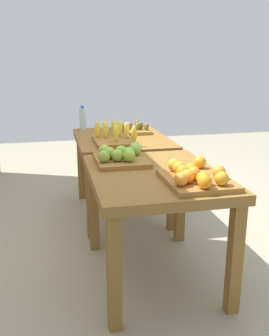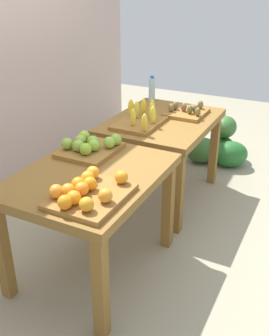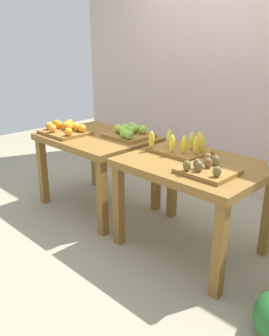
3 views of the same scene
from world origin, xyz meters
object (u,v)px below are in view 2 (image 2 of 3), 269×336
display_table_right (162,131)px  kiwi_bin (187,111)px  watermelon_pile (219,147)px  orange_bin (87,192)px  apple_bin (90,146)px  water_bottle (152,89)px  display_table_left (91,188)px  banana_crate (140,119)px

display_table_right → kiwi_bin: kiwi_bin is taller
display_table_right → watermelon_pile: bearing=-15.4°
display_table_right → kiwi_bin: bearing=-34.9°
orange_bin → apple_bin: 0.63m
water_bottle → display_table_left: bearing=-169.0°
display_table_right → water_bottle: bearing=34.0°
display_table_left → banana_crate: bearing=6.4°
display_table_right → water_bottle: water_bottle is taller
kiwi_bin → water_bottle: size_ratio=1.53×
kiwi_bin → water_bottle: water_bottle is taller
water_bottle → display_table_right: bearing=-146.0°
apple_bin → water_bottle: bearing=6.1°
banana_crate → watermelon_pile: banana_crate is taller
banana_crate → watermelon_pile: bearing=-17.5°
display_table_left → apple_bin: size_ratio=2.60×
banana_crate → display_table_left: bearing=-173.6°
display_table_right → banana_crate: banana_crate is taller
orange_bin → kiwi_bin: bearing=0.8°
display_table_left → kiwi_bin: 1.33m
display_table_left → display_table_right: 1.12m
display_table_left → display_table_right: (1.12, 0.00, 0.00)m
display_table_left → banana_crate: 0.93m
banana_crate → water_bottle: water_bottle is taller
display_table_left → kiwi_bin: size_ratio=2.89×
apple_bin → banana_crate: size_ratio=0.91×
apple_bin → kiwi_bin: (1.05, -0.30, -0.01)m
orange_bin → apple_bin: size_ratio=1.16×
display_table_right → water_bottle: size_ratio=4.41×
apple_bin → watermelon_pile: apple_bin is taller
banana_crate → orange_bin: bearing=-167.4°
orange_bin → kiwi_bin: size_ratio=1.29×
water_bottle → kiwi_bin: bearing=-119.8°
orange_bin → water_bottle: size_ratio=1.97×
orange_bin → banana_crate: banana_crate is taller
watermelon_pile → display_table_right: bearing=164.6°
apple_bin → kiwi_bin: 1.10m
apple_bin → watermelon_pile: bearing=-13.3°
water_bottle → watermelon_pile: bearing=-48.6°
kiwi_bin → watermelon_pile: size_ratio=0.49×
apple_bin → kiwi_bin: bearing=-16.1°
display_table_left → orange_bin: bearing=-149.3°
orange_bin → display_table_left: bearing=30.7°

